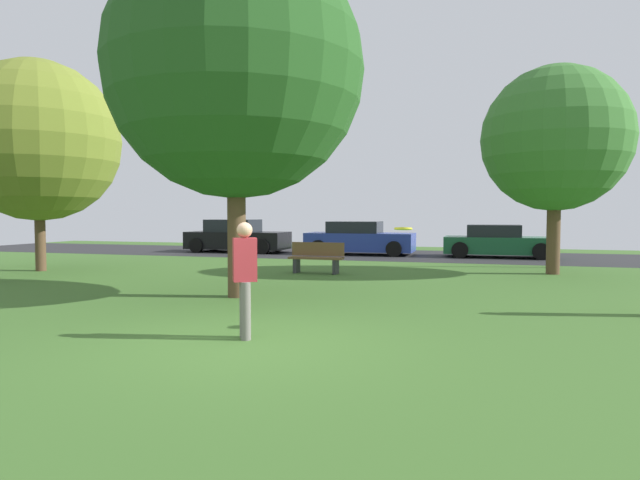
{
  "coord_description": "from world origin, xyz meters",
  "views": [
    {
      "loc": [
        3.14,
        -6.77,
        1.76
      ],
      "look_at": [
        0.0,
        3.7,
        1.22
      ],
      "focal_mm": 30.5,
      "sensor_mm": 36.0,
      "label": 1
    }
  ],
  "objects_px": {
    "frisbee_disc": "(403,229)",
    "parked_car_black": "(237,237)",
    "birch_tree_lone": "(235,70)",
    "park_bench": "(317,257)",
    "street_lamp_post": "(549,198)",
    "oak_tree_right": "(38,141)",
    "parked_car_blue": "(359,239)",
    "oak_tree_left": "(555,139)",
    "parked_car_green": "(498,242)",
    "person_catcher": "(245,275)"
  },
  "relations": [
    {
      "from": "park_bench",
      "to": "parked_car_black",
      "type": "bearing_deg",
      "value": -50.44
    },
    {
      "from": "oak_tree_right",
      "to": "person_catcher",
      "type": "height_order",
      "value": "oak_tree_right"
    },
    {
      "from": "birch_tree_lone",
      "to": "park_bench",
      "type": "height_order",
      "value": "birch_tree_lone"
    },
    {
      "from": "frisbee_disc",
      "to": "birch_tree_lone",
      "type": "bearing_deg",
      "value": 149.42
    },
    {
      "from": "oak_tree_left",
      "to": "parked_car_blue",
      "type": "distance_m",
      "value": 9.59
    },
    {
      "from": "oak_tree_right",
      "to": "oak_tree_left",
      "type": "bearing_deg",
      "value": 13.4
    },
    {
      "from": "birch_tree_lone",
      "to": "parked_car_black",
      "type": "bearing_deg",
      "value": 115.43
    },
    {
      "from": "parked_car_blue",
      "to": "oak_tree_left",
      "type": "bearing_deg",
      "value": -39.09
    },
    {
      "from": "oak_tree_right",
      "to": "frisbee_disc",
      "type": "distance_m",
      "value": 13.12
    },
    {
      "from": "parked_car_black",
      "to": "park_bench",
      "type": "height_order",
      "value": "parked_car_black"
    },
    {
      "from": "oak_tree_left",
      "to": "street_lamp_post",
      "type": "xyz_separation_m",
      "value": [
        0.09,
        2.05,
        -1.63
      ]
    },
    {
      "from": "birch_tree_lone",
      "to": "person_catcher",
      "type": "distance_m",
      "value": 5.43
    },
    {
      "from": "street_lamp_post",
      "to": "oak_tree_left",
      "type": "bearing_deg",
      "value": -92.6
    },
    {
      "from": "oak_tree_right",
      "to": "frisbee_disc",
      "type": "height_order",
      "value": "oak_tree_right"
    },
    {
      "from": "birch_tree_lone",
      "to": "street_lamp_post",
      "type": "xyz_separation_m",
      "value": [
        6.99,
        8.6,
        -2.46
      ]
    },
    {
      "from": "parked_car_black",
      "to": "frisbee_disc",
      "type": "bearing_deg",
      "value": -56.35
    },
    {
      "from": "oak_tree_left",
      "to": "parked_car_black",
      "type": "xyz_separation_m",
      "value": [
        -12.65,
        5.56,
        -3.21
      ]
    },
    {
      "from": "parked_car_black",
      "to": "street_lamp_post",
      "type": "bearing_deg",
      "value": -15.42
    },
    {
      "from": "oak_tree_right",
      "to": "frisbee_disc",
      "type": "xyz_separation_m",
      "value": [
        11.79,
        -5.25,
        -2.41
      ]
    },
    {
      "from": "frisbee_disc",
      "to": "park_bench",
      "type": "distance_m",
      "value": 7.95
    },
    {
      "from": "person_catcher",
      "to": "frisbee_disc",
      "type": "relative_size",
      "value": 5.7
    },
    {
      "from": "parked_car_black",
      "to": "oak_tree_left",
      "type": "bearing_deg",
      "value": -23.73
    },
    {
      "from": "park_bench",
      "to": "street_lamp_post",
      "type": "xyz_separation_m",
      "value": [
        6.71,
        3.79,
        1.79
      ]
    },
    {
      "from": "frisbee_disc",
      "to": "parked_car_black",
      "type": "bearing_deg",
      "value": 123.65
    },
    {
      "from": "oak_tree_right",
      "to": "person_catcher",
      "type": "relative_size",
      "value": 3.89
    },
    {
      "from": "person_catcher",
      "to": "parked_car_black",
      "type": "bearing_deg",
      "value": 85.05
    },
    {
      "from": "birch_tree_lone",
      "to": "street_lamp_post",
      "type": "bearing_deg",
      "value": 50.91
    },
    {
      "from": "frisbee_disc",
      "to": "parked_car_blue",
      "type": "distance_m",
      "value": 15.03
    },
    {
      "from": "oak_tree_left",
      "to": "parked_car_green",
      "type": "relative_size",
      "value": 1.41
    },
    {
      "from": "frisbee_disc",
      "to": "street_lamp_post",
      "type": "distance_m",
      "value": 11.32
    },
    {
      "from": "birch_tree_lone",
      "to": "parked_car_black",
      "type": "height_order",
      "value": "birch_tree_lone"
    },
    {
      "from": "birch_tree_lone",
      "to": "parked_car_green",
      "type": "distance_m",
      "value": 14.17
    },
    {
      "from": "oak_tree_right",
      "to": "parked_car_green",
      "type": "distance_m",
      "value": 16.78
    },
    {
      "from": "frisbee_disc",
      "to": "oak_tree_left",
      "type": "bearing_deg",
      "value": 70.6
    },
    {
      "from": "frisbee_disc",
      "to": "park_bench",
      "type": "height_order",
      "value": "frisbee_disc"
    },
    {
      "from": "park_bench",
      "to": "frisbee_disc",
      "type": "bearing_deg",
      "value": 116.53
    },
    {
      "from": "oak_tree_right",
      "to": "parked_car_blue",
      "type": "height_order",
      "value": "oak_tree_right"
    },
    {
      "from": "parked_car_black",
      "to": "parked_car_green",
      "type": "bearing_deg",
      "value": 1.35
    },
    {
      "from": "parked_car_blue",
      "to": "park_bench",
      "type": "bearing_deg",
      "value": -87.0
    },
    {
      "from": "birch_tree_lone",
      "to": "oak_tree_right",
      "type": "bearing_deg",
      "value": 159.38
    },
    {
      "from": "parked_car_black",
      "to": "parked_car_blue",
      "type": "xyz_separation_m",
      "value": [
        5.65,
        0.13,
        -0.02
      ]
    },
    {
      "from": "oak_tree_left",
      "to": "street_lamp_post",
      "type": "bearing_deg",
      "value": 87.4
    },
    {
      "from": "parked_car_green",
      "to": "park_bench",
      "type": "height_order",
      "value": "parked_car_green"
    },
    {
      "from": "birch_tree_lone",
      "to": "park_bench",
      "type": "xyz_separation_m",
      "value": [
        0.28,
        4.81,
        -4.24
      ]
    },
    {
      "from": "person_catcher",
      "to": "street_lamp_post",
      "type": "height_order",
      "value": "street_lamp_post"
    },
    {
      "from": "parked_car_green",
      "to": "parked_car_blue",
      "type": "bearing_deg",
      "value": -178.62
    },
    {
      "from": "parked_car_green",
      "to": "oak_tree_left",
      "type": "bearing_deg",
      "value": -76.8
    },
    {
      "from": "parked_car_black",
      "to": "parked_car_blue",
      "type": "relative_size",
      "value": 1.0
    },
    {
      "from": "person_catcher",
      "to": "parked_car_black",
      "type": "relative_size",
      "value": 0.36
    },
    {
      "from": "birch_tree_lone",
      "to": "oak_tree_left",
      "type": "xyz_separation_m",
      "value": [
        6.89,
        6.55,
        -0.83
      ]
    }
  ]
}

